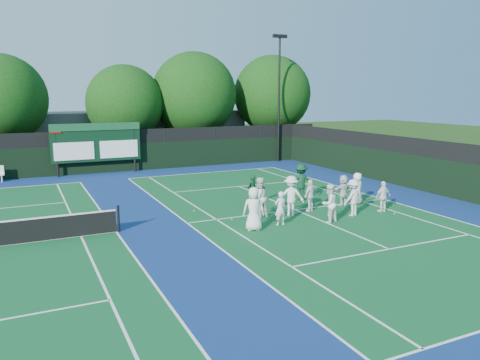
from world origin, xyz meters
name	(u,v)px	position (x,y,z in m)	size (l,w,h in m)	color
ground	(307,215)	(0.00, 0.00, 0.00)	(120.00, 120.00, 0.00)	#1D3B10
court_apron	(176,225)	(-6.00, 1.00, 0.00)	(34.00, 32.00, 0.01)	navy
near_court	(295,210)	(0.00, 1.00, 0.01)	(11.05, 23.85, 0.01)	#115327
back_fence	(111,153)	(-6.00, 16.00, 1.36)	(34.00, 0.08, 3.00)	black
divider_fence_right	(433,170)	(9.00, 1.00, 1.36)	(0.08, 32.00, 3.00)	black
scoreboard	(96,143)	(-7.01, 15.59, 2.19)	(6.00, 0.21, 3.55)	black
clubhouse	(140,134)	(-2.00, 24.00, 2.00)	(18.00, 6.00, 4.00)	slate
light_pole_right	(279,84)	(7.50, 15.70, 6.30)	(1.20, 0.30, 10.12)	black
tree_b	(4,101)	(-12.57, 19.58, 5.01)	(6.27, 6.27, 8.31)	black
tree_c	(127,105)	(-3.98, 19.58, 4.62)	(5.96, 5.96, 7.76)	black
tree_d	(196,97)	(1.75, 19.58, 5.26)	(6.98, 6.98, 8.93)	black
tree_e	(273,96)	(9.13, 19.58, 5.29)	(6.85, 6.85, 8.90)	black
tennis_ball_0	(232,219)	(-3.50, 0.66, 0.03)	(0.07, 0.07, 0.07)	yellow
tennis_ball_1	(294,196)	(1.50, 3.53, 0.03)	(0.07, 0.07, 0.07)	yellow
tennis_ball_3	(194,211)	(-4.52, 2.79, 0.03)	(0.07, 0.07, 0.07)	yellow
tennis_ball_4	(296,199)	(1.25, 2.94, 0.03)	(0.07, 0.07, 0.07)	yellow
tennis_ball_5	(394,214)	(3.76, -1.67, 0.03)	(0.07, 0.07, 0.07)	yellow
player_front_0	(254,209)	(-3.34, -1.15, 0.91)	(0.89, 0.58, 1.81)	white
player_front_1	(280,208)	(-1.98, -0.97, 0.74)	(0.54, 0.35, 1.48)	silver
player_front_2	(329,203)	(0.16, -1.49, 0.85)	(0.83, 0.64, 1.70)	white
player_front_3	(353,198)	(1.83, -1.02, 0.85)	(1.10, 0.63, 1.71)	silver
player_front_4	(383,197)	(3.57, -1.07, 0.74)	(0.87, 0.36, 1.48)	white
player_back_0	(259,198)	(-2.22, 0.52, 0.92)	(0.90, 0.70, 1.84)	silver
player_back_1	(291,196)	(-0.70, 0.25, 0.92)	(1.19, 0.69, 1.85)	white
player_back_2	(310,195)	(0.51, 0.50, 0.77)	(0.91, 0.38, 1.55)	white
player_back_3	(343,190)	(2.72, 0.86, 0.78)	(1.44, 0.46, 1.55)	silver
player_back_4	(357,188)	(3.52, 0.76, 0.80)	(0.79, 0.51, 1.61)	white
coach_left	(252,190)	(-1.50, 2.65, 0.79)	(0.57, 0.38, 1.57)	#0D321A
coach_right	(301,182)	(1.40, 2.71, 0.97)	(1.25, 0.72, 1.94)	#0E331E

